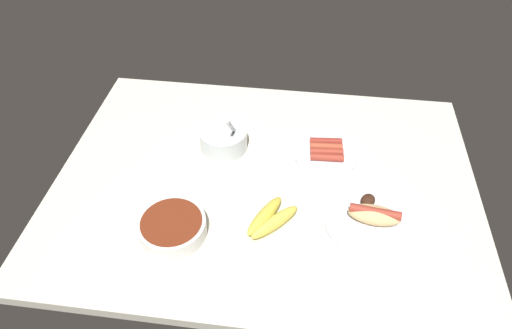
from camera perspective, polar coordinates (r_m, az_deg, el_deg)
name	(u,v)px	position (r cm, az deg, el deg)	size (l,w,h in cm)	color
ground_plane	(265,183)	(130.86, 1.16, -2.38)	(120.00, 90.00, 3.00)	silver
bowl_coleslaw	(223,138)	(137.88, -4.14, 3.36)	(14.54, 14.54, 15.90)	silver
banana_bunch	(270,219)	(117.88, 1.77, -6.90)	(14.45, 16.41, 3.82)	gold
plate_sausages	(326,152)	(138.34, 8.85, 1.59)	(20.12, 20.12, 3.19)	white
plate_hotdog_assembled	(373,218)	(122.12, 14.58, -6.56)	(25.49, 25.49, 5.61)	white
bowl_chili	(172,227)	(117.25, -10.54, -7.73)	(17.34, 17.34, 4.75)	white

